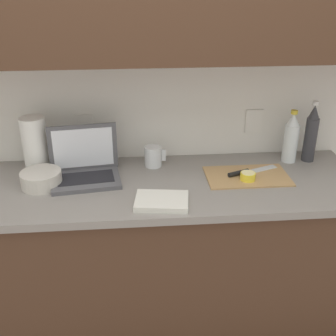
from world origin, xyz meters
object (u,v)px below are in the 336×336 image
object	(u,v)px
bottle_green_soda	(291,138)
knife	(244,172)
cutting_board	(247,176)
measuring_cup	(153,156)
bottle_oil_tall	(311,134)
bowl_white	(41,179)
paper_towel_roll	(35,144)
laptop	(85,167)
lemon_half_cut	(248,176)

from	to	relation	value
bottle_green_soda	knife	bearing A→B (deg)	-151.42
cutting_board	measuring_cup	xyz separation A→B (m)	(-0.43, 0.16, 0.05)
bottle_oil_tall	bowl_white	size ratio (longest dim) A/B	1.71
knife	paper_towel_roll	distance (m)	1.00
laptop	paper_towel_roll	xyz separation A→B (m)	(-0.24, 0.11, 0.08)
knife	paper_towel_roll	bearing A→B (deg)	149.75
lemon_half_cut	bowl_white	xyz separation A→B (m)	(-0.94, 0.03, 0.01)
bottle_green_soda	bottle_oil_tall	size ratio (longest dim) A/B	0.86
lemon_half_cut	paper_towel_roll	bearing A→B (deg)	167.98
laptop	measuring_cup	bearing A→B (deg)	10.81
measuring_cup	bowl_white	bearing A→B (deg)	-161.30
knife	bottle_green_soda	distance (m)	0.32
cutting_board	measuring_cup	size ratio (longest dim) A/B	3.70
cutting_board	laptop	bearing A→B (deg)	175.66
bottle_green_soda	paper_towel_roll	xyz separation A→B (m)	(-1.25, 0.00, 0.01)
laptop	cutting_board	xyz separation A→B (m)	(0.76, -0.06, -0.05)
bottle_green_soda	paper_towel_roll	bearing A→B (deg)	179.94
bottle_green_soda	bowl_white	distance (m)	1.22
knife	bowl_white	world-z (taller)	bowl_white
bottle_oil_tall	paper_towel_roll	world-z (taller)	bottle_oil_tall
bottle_green_soda	paper_towel_roll	size ratio (longest dim) A/B	1.00
bottle_oil_tall	laptop	bearing A→B (deg)	-174.52
laptop	bottle_green_soda	world-z (taller)	bottle_green_soda
cutting_board	lemon_half_cut	distance (m)	0.05
knife	lemon_half_cut	distance (m)	0.06
bottle_oil_tall	cutting_board	bearing A→B (deg)	-155.30
knife	measuring_cup	size ratio (longest dim) A/B	2.53
lemon_half_cut	bottle_oil_tall	distance (m)	0.44
bottle_oil_tall	measuring_cup	size ratio (longest dim) A/B	2.97
cutting_board	paper_towel_roll	distance (m)	1.01
paper_towel_roll	bowl_white	bearing A→B (deg)	-74.85
bottle_green_soda	measuring_cup	bearing A→B (deg)	180.00
laptop	measuring_cup	distance (m)	0.34
lemon_half_cut	measuring_cup	xyz separation A→B (m)	(-0.42, 0.21, 0.02)
cutting_board	bowl_white	size ratio (longest dim) A/B	2.13
cutting_board	bowl_white	bearing A→B (deg)	-179.44
lemon_half_cut	knife	bearing A→B (deg)	88.77
knife	lemon_half_cut	bearing A→B (deg)	-113.05
knife	bottle_oil_tall	distance (m)	0.41
lemon_half_cut	bottle_oil_tall	size ratio (longest dim) A/B	0.22
laptop	knife	distance (m)	0.75
cutting_board	lemon_half_cut	bearing A→B (deg)	-103.06
bottle_oil_tall	bottle_green_soda	bearing A→B (deg)	180.00
measuring_cup	bowl_white	xyz separation A→B (m)	(-0.51, -0.17, -0.02)
bottle_green_soda	measuring_cup	world-z (taller)	bottle_green_soda
bottle_oil_tall	bowl_white	xyz separation A→B (m)	(-1.30, -0.17, -0.11)
laptop	bottle_green_soda	bearing A→B (deg)	-1.45
laptop	knife	xyz separation A→B (m)	(0.75, -0.04, -0.04)
lemon_half_cut	bottle_green_soda	world-z (taller)	bottle_green_soda
cutting_board	paper_towel_roll	world-z (taller)	paper_towel_roll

